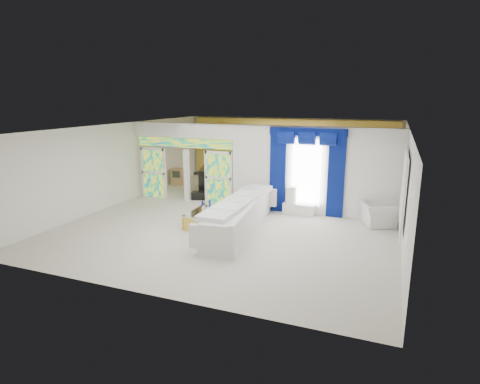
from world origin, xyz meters
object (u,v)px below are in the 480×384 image
at_px(white_sofa, 240,217).
at_px(grand_piano, 220,179).
at_px(armchair, 377,214).
at_px(coffee_table, 205,216).
at_px(console_table, 299,209).

distance_m(white_sofa, grand_piano, 5.28).
relative_size(white_sofa, grand_piano, 2.22).
height_order(white_sofa, armchair, white_sofa).
bearing_deg(coffee_table, grand_piano, 107.67).
relative_size(coffee_table, console_table, 1.71).
relative_size(console_table, armchair, 0.99).
height_order(armchair, grand_piano, grand_piano).
xyz_separation_m(coffee_table, console_table, (2.63, 2.03, -0.03)).
bearing_deg(armchair, grand_piano, 47.68).
bearing_deg(console_table, coffee_table, -142.30).
distance_m(white_sofa, armchair, 4.36).
distance_m(coffee_table, console_table, 3.32).
height_order(white_sofa, coffee_table, white_sofa).
xyz_separation_m(white_sofa, armchair, (3.82, 2.09, -0.07)).
relative_size(white_sofa, coffee_table, 2.42).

